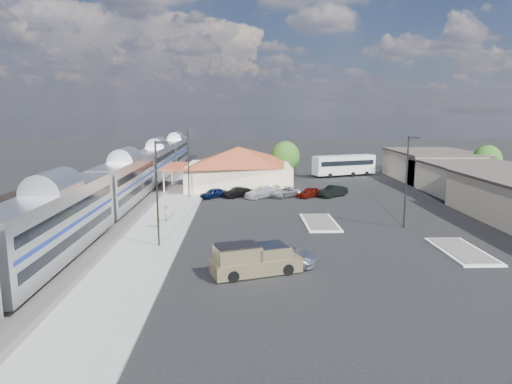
{
  "coord_description": "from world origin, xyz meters",
  "views": [
    {
      "loc": [
        -3.87,
        -43.33,
        11.38
      ],
      "look_at": [
        -2.48,
        4.81,
        2.8
      ],
      "focal_mm": 32.0,
      "sensor_mm": 36.0,
      "label": 1
    }
  ],
  "objects_px": {
    "pickup_truck": "(256,260)",
    "coach_bus": "(344,164)",
    "suv": "(281,254)",
    "station_depot": "(238,167)"
  },
  "relations": [
    {
      "from": "pickup_truck",
      "to": "coach_bus",
      "type": "height_order",
      "value": "coach_bus"
    },
    {
      "from": "suv",
      "to": "coach_bus",
      "type": "bearing_deg",
      "value": 5.91
    },
    {
      "from": "station_depot",
      "to": "suv",
      "type": "relative_size",
      "value": 3.22
    },
    {
      "from": "pickup_truck",
      "to": "coach_bus",
      "type": "relative_size",
      "value": 0.58
    },
    {
      "from": "station_depot",
      "to": "suv",
      "type": "bearing_deg",
      "value": -84.22
    },
    {
      "from": "station_depot",
      "to": "coach_bus",
      "type": "height_order",
      "value": "station_depot"
    },
    {
      "from": "suv",
      "to": "coach_bus",
      "type": "relative_size",
      "value": 0.49
    },
    {
      "from": "station_depot",
      "to": "suv",
      "type": "distance_m",
      "value": 34.77
    },
    {
      "from": "suv",
      "to": "coach_bus",
      "type": "height_order",
      "value": "coach_bus"
    },
    {
      "from": "suv",
      "to": "coach_bus",
      "type": "xyz_separation_m",
      "value": [
        14.98,
        46.51,
        1.32
      ]
    }
  ]
}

